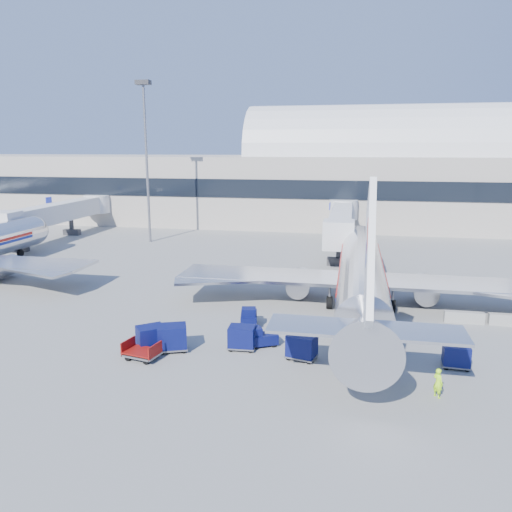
% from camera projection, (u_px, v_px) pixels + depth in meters
% --- Properties ---
extents(ground, '(260.00, 260.00, 0.00)m').
position_uv_depth(ground, '(236.00, 316.00, 40.79)').
color(ground, gray).
rests_on(ground, ground).
extents(terminal, '(170.00, 28.15, 21.00)m').
position_uv_depth(terminal, '(233.00, 180.00, 95.41)').
color(terminal, '#B2AA9E').
rests_on(terminal, ground).
extents(airliner_main, '(32.00, 37.26, 12.07)m').
position_uv_depth(airliner_main, '(361.00, 274.00, 42.63)').
color(airliner_main, silver).
rests_on(airliner_main, ground).
extents(jetbridge_near, '(4.40, 27.50, 6.25)m').
position_uv_depth(jetbridge_near, '(341.00, 219.00, 68.09)').
color(jetbridge_near, silver).
rests_on(jetbridge_near, ground).
extents(jetbridge_mid, '(4.40, 27.50, 6.25)m').
position_uv_depth(jetbridge_mid, '(62.00, 212.00, 75.92)').
color(jetbridge_mid, silver).
rests_on(jetbridge_mid, ground).
extents(mast_west, '(2.00, 1.20, 22.60)m').
position_uv_depth(mast_west, '(146.00, 138.00, 70.15)').
color(mast_west, slate).
rests_on(mast_west, ground).
extents(barrier_near, '(3.00, 0.55, 0.90)m').
position_uv_depth(barrier_near, '(464.00, 317.00, 39.26)').
color(barrier_near, '#9E9E96').
rests_on(barrier_near, ground).
extents(barrier_mid, '(3.00, 0.55, 0.90)m').
position_uv_depth(barrier_mid, '(509.00, 320.00, 38.65)').
color(barrier_mid, '#9E9E96').
rests_on(barrier_mid, ground).
extents(tug_lead, '(2.43, 1.98, 1.42)m').
position_uv_depth(tug_lead, '(260.00, 337.00, 34.57)').
color(tug_lead, '#080D43').
rests_on(tug_lead, ground).
extents(tug_right, '(2.15, 2.31, 1.38)m').
position_uv_depth(tug_right, '(359.00, 328.00, 36.38)').
color(tug_right, '#080D43').
rests_on(tug_right, ground).
extents(tug_left, '(1.65, 2.63, 1.60)m').
position_uv_depth(tug_left, '(249.00, 317.00, 38.45)').
color(tug_left, '#080D43').
rests_on(tug_left, ground).
extents(cart_train_a, '(1.91, 1.49, 1.63)m').
position_uv_depth(cart_train_a, '(242.00, 337.00, 34.02)').
color(cart_train_a, '#080D43').
rests_on(cart_train_a, ground).
extents(cart_train_b, '(2.45, 2.18, 1.79)m').
position_uv_depth(cart_train_b, '(172.00, 337.00, 33.76)').
color(cart_train_b, '#080D43').
rests_on(cart_train_b, ground).
extents(cart_train_c, '(2.36, 2.28, 1.65)m').
position_uv_depth(cart_train_c, '(151.00, 337.00, 33.99)').
color(cart_train_c, '#080D43').
rests_on(cart_train_c, ground).
extents(cart_solo_near, '(2.19, 1.87, 1.67)m').
position_uv_depth(cart_solo_near, '(302.00, 346.00, 32.42)').
color(cart_solo_near, '#080D43').
rests_on(cart_solo_near, ground).
extents(cart_solo_far, '(1.74, 1.36, 1.48)m').
position_uv_depth(cart_solo_far, '(456.00, 356.00, 31.18)').
color(cart_solo_far, '#080D43').
rests_on(cart_solo_far, ground).
extents(cart_open_red, '(2.48, 1.98, 0.59)m').
position_uv_depth(cart_open_red, '(142.00, 353.00, 32.46)').
color(cart_open_red, slate).
rests_on(cart_open_red, ground).
extents(ramp_worker, '(0.70, 0.74, 1.70)m').
position_uv_depth(ramp_worker, '(438.00, 383.00, 27.45)').
color(ramp_worker, '#A5F619').
rests_on(ramp_worker, ground).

